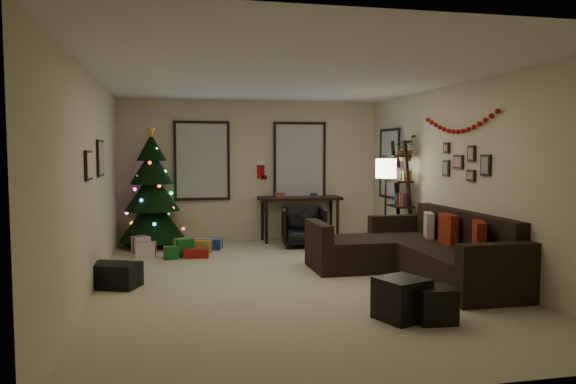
% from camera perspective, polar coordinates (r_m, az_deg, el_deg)
% --- Properties ---
extents(floor, '(7.00, 7.00, 0.00)m').
position_cam_1_polar(floor, '(7.45, 0.22, -9.21)').
color(floor, beige).
rests_on(floor, ground).
extents(ceiling, '(7.00, 7.00, 0.00)m').
position_cam_1_polar(ceiling, '(7.31, 0.23, 11.84)').
color(ceiling, white).
rests_on(ceiling, floor).
extents(wall_back, '(5.00, 0.00, 5.00)m').
position_cam_1_polar(wall_back, '(10.70, -3.80, 2.20)').
color(wall_back, beige).
rests_on(wall_back, floor).
extents(wall_front, '(5.00, 0.00, 5.00)m').
position_cam_1_polar(wall_front, '(3.92, 11.26, -1.49)').
color(wall_front, beige).
rests_on(wall_front, floor).
extents(wall_left, '(0.00, 7.00, 7.00)m').
position_cam_1_polar(wall_left, '(7.15, -19.74, 0.92)').
color(wall_left, beige).
rests_on(wall_left, floor).
extents(wall_right, '(0.00, 7.00, 7.00)m').
position_cam_1_polar(wall_right, '(8.17, 17.63, 1.36)').
color(wall_right, beige).
rests_on(wall_right, floor).
extents(window_back_left, '(1.05, 0.06, 1.50)m').
position_cam_1_polar(window_back_left, '(10.57, -8.89, 3.21)').
color(window_back_left, '#728CB2').
rests_on(window_back_left, wall_back).
extents(window_back_right, '(1.05, 0.06, 1.50)m').
position_cam_1_polar(window_back_right, '(10.84, 1.20, 3.29)').
color(window_back_right, '#728CB2').
rests_on(window_back_right, wall_back).
extents(window_right_wall, '(0.06, 0.90, 1.30)m').
position_cam_1_polar(window_right_wall, '(10.44, 10.54, 2.91)').
color(window_right_wall, '#728CB2').
rests_on(window_right_wall, wall_right).
extents(christmas_tree, '(1.20, 1.20, 2.23)m').
position_cam_1_polar(christmas_tree, '(10.26, -13.87, -0.40)').
color(christmas_tree, black).
rests_on(christmas_tree, floor).
extents(presents, '(1.50, 1.01, 0.30)m').
position_cam_1_polar(presents, '(9.45, -11.18, -5.68)').
color(presents, '#14591E').
rests_on(presents, floor).
extents(sofa, '(2.05, 2.97, 0.91)m').
position_cam_1_polar(sofa, '(7.93, 13.29, -6.29)').
color(sofa, black).
rests_on(sofa, floor).
extents(pillow_red_a, '(0.29, 0.46, 0.45)m').
position_cam_1_polar(pillow_red_a, '(7.29, 19.16, -4.62)').
color(pillow_red_a, maroon).
rests_on(pillow_red_a, sofa).
extents(pillow_red_b, '(0.16, 0.45, 0.44)m').
position_cam_1_polar(pillow_red_b, '(7.96, 16.23, -3.82)').
color(pillow_red_b, maroon).
rests_on(pillow_red_b, sofa).
extents(pillow_cream, '(0.23, 0.40, 0.38)m').
position_cam_1_polar(pillow_cream, '(8.47, 14.36, -3.37)').
color(pillow_cream, beige).
rests_on(pillow_cream, sofa).
extents(ottoman_near, '(0.58, 0.58, 0.43)m').
position_cam_1_polar(ottoman_near, '(5.90, 11.68, -10.77)').
color(ottoman_near, black).
rests_on(ottoman_near, floor).
extents(ottoman_far, '(0.40, 0.40, 0.36)m').
position_cam_1_polar(ottoman_far, '(5.91, 14.86, -11.17)').
color(ottoman_far, black).
rests_on(ottoman_far, floor).
extents(desk, '(1.58, 0.56, 0.85)m').
position_cam_1_polar(desk, '(10.63, 1.23, -1.04)').
color(desk, black).
rests_on(desk, floor).
extents(desk_chair, '(0.80, 0.77, 0.73)m').
position_cam_1_polar(desk_chair, '(10.03, 1.63, -3.59)').
color(desk_chair, black).
rests_on(desk_chair, floor).
extents(bookshelf, '(0.30, 0.56, 1.91)m').
position_cam_1_polar(bookshelf, '(9.56, 11.67, -0.68)').
color(bookshelf, black).
rests_on(bookshelf, floor).
extents(potted_plant, '(0.66, 0.68, 0.57)m').
position_cam_1_polar(potted_plant, '(9.43, 12.02, 4.86)').
color(potted_plant, '#4C4C4C').
rests_on(potted_plant, bookshelf).
extents(floor_lamp, '(0.34, 0.34, 1.61)m').
position_cam_1_polar(floor_lamp, '(9.26, 10.09, 1.77)').
color(floor_lamp, black).
rests_on(floor_lamp, floor).
extents(art_map, '(0.04, 0.60, 0.50)m').
position_cam_1_polar(art_map, '(8.01, -18.83, 3.34)').
color(art_map, black).
rests_on(art_map, wall_left).
extents(art_abstract, '(0.04, 0.45, 0.35)m').
position_cam_1_polar(art_abstract, '(6.85, -19.94, 2.61)').
color(art_abstract, black).
rests_on(art_abstract, wall_left).
extents(gallery, '(0.03, 1.25, 0.54)m').
position_cam_1_polar(gallery, '(8.08, 17.80, 2.90)').
color(gallery, black).
rests_on(gallery, wall_right).
extents(garland, '(0.08, 1.90, 0.30)m').
position_cam_1_polar(garland, '(8.20, 17.21, 6.81)').
color(garland, '#A5140C').
rests_on(garland, wall_right).
extents(stocking_left, '(0.20, 0.05, 0.36)m').
position_cam_1_polar(stocking_left, '(10.71, -4.57, 2.31)').
color(stocking_left, '#990F0C').
rests_on(stocking_left, wall_back).
extents(stocking_right, '(0.20, 0.05, 0.36)m').
position_cam_1_polar(stocking_right, '(10.71, -2.79, 2.33)').
color(stocking_right, '#990F0C').
rests_on(stocking_right, wall_back).
extents(storage_bin, '(0.73, 0.62, 0.31)m').
position_cam_1_polar(storage_bin, '(7.43, -17.56, -8.22)').
color(storage_bin, black).
rests_on(storage_bin, floor).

